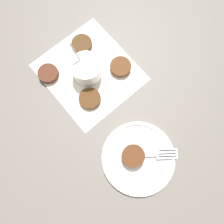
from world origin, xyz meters
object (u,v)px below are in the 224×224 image
Objects in this scene: sauce_bowl at (86,69)px; serving_plate at (138,158)px; fritter_on_plate at (133,156)px; fork at (156,154)px.

sauce_bowl is 0.31m from serving_plate.
serving_plate is 3.30× the size of fritter_on_plate.
serving_plate is 1.58× the size of fork.
fork is at bearing 175.60° from sauce_bowl.
sauce_bowl is 1.99× the size of fritter_on_plate.
sauce_bowl is 0.95× the size of fork.
sauce_bowl is 0.33m from fork.
sauce_bowl is 0.60× the size of serving_plate.
fritter_on_plate is at bearing 51.26° from fork.
sauce_bowl reaches higher than fork.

